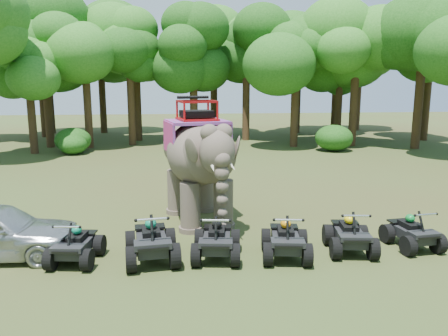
{
  "coord_description": "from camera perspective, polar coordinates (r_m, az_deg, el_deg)",
  "views": [
    {
      "loc": [
        -1.55,
        -12.28,
        4.53
      ],
      "look_at": [
        0.0,
        1.2,
        1.9
      ],
      "focal_mm": 35.0,
      "sensor_mm": 36.0,
      "label": 1
    }
  ],
  "objects": [
    {
      "name": "tree_39",
      "position": [
        45.78,
        17.21,
        10.93
      ],
      "size": [
        6.83,
        6.83,
        9.76
      ],
      "primitive_type": null,
      "color": "#195114",
      "rests_on": "ground"
    },
    {
      "name": "tree_4",
      "position": [
        33.56,
        24.29,
        10.79
      ],
      "size": [
        6.97,
        6.97,
        9.96
      ],
      "primitive_type": null,
      "color": "#195114",
      "rests_on": "ground"
    },
    {
      "name": "tree_28",
      "position": [
        31.09,
        -23.96,
        8.05
      ],
      "size": [
        4.83,
        4.83,
        6.9
      ],
      "primitive_type": null,
      "color": "#195114",
      "rests_on": "ground"
    },
    {
      "name": "tree_36",
      "position": [
        33.78,
        -22.2,
        10.0
      ],
      "size": [
        6.2,
        6.2,
        8.86
      ],
      "primitive_type": null,
      "color": "#195114",
      "rests_on": "ground"
    },
    {
      "name": "tree_1",
      "position": [
        35.51,
        2.92,
        11.33
      ],
      "size": [
        6.67,
        6.67,
        9.52
      ],
      "primitive_type": null,
      "color": "#195114",
      "rests_on": "ground"
    },
    {
      "name": "tree_42",
      "position": [
        44.97,
        17.16,
        11.05
      ],
      "size": [
        6.96,
        6.96,
        9.94
      ],
      "primitive_type": null,
      "color": "#195114",
      "rests_on": "ground"
    },
    {
      "name": "tree_32",
      "position": [
        34.49,
        -4.04,
        10.16
      ],
      "size": [
        5.69,
        5.69,
        8.12
      ],
      "primitive_type": null,
      "color": "#195114",
      "rests_on": "ground"
    },
    {
      "name": "tree_34",
      "position": [
        36.58,
        -22.25,
        11.04
      ],
      "size": [
        7.12,
        7.12,
        10.17
      ],
      "primitive_type": null,
      "color": "#195114",
      "rests_on": "ground"
    },
    {
      "name": "atv_5",
      "position": [
        13.35,
        23.4,
        -7.21
      ],
      "size": [
        1.28,
        1.65,
        1.15
      ],
      "primitive_type": null,
      "rotation": [
        0.0,
        0.0,
        0.1
      ],
      "color": "black",
      "rests_on": "ground"
    },
    {
      "name": "atv_3",
      "position": [
        11.7,
        8.1,
        -8.65
      ],
      "size": [
        1.48,
        1.86,
        1.25
      ],
      "primitive_type": null,
      "rotation": [
        0.0,
        0.0,
        -0.16
      ],
      "color": "black",
      "rests_on": "ground"
    },
    {
      "name": "tree_31",
      "position": [
        40.83,
        14.45,
        11.38
      ],
      "size": [
        7.09,
        7.09,
        10.13
      ],
      "primitive_type": null,
      "color": "#195114",
      "rests_on": "ground"
    },
    {
      "name": "atv_4",
      "position": [
        12.46,
        16.13,
        -7.81
      ],
      "size": [
        1.44,
        1.81,
        1.22
      ],
      "primitive_type": null,
      "rotation": [
        0.0,
        0.0,
        -0.15
      ],
      "color": "black",
      "rests_on": "ground"
    },
    {
      "name": "tree_3",
      "position": [
        33.52,
        16.72,
        10.6
      ],
      "size": [
        6.41,
        6.41,
        9.16
      ],
      "primitive_type": null,
      "color": "#195114",
      "rests_on": "ground"
    },
    {
      "name": "tree_2",
      "position": [
        32.1,
        9.29,
        10.38
      ],
      "size": [
        5.99,
        5.99,
        8.56
      ],
      "primitive_type": null,
      "color": "#195114",
      "rests_on": "ground"
    },
    {
      "name": "elephant",
      "position": [
        14.38,
        -3.4,
        1.02
      ],
      "size": [
        3.09,
        5.22,
        4.1
      ],
      "primitive_type": null,
      "rotation": [
        0.0,
        0.0,
        0.2
      ],
      "color": "brown",
      "rests_on": "ground"
    },
    {
      "name": "tree_43",
      "position": [
        33.32,
        -12.1,
        9.47
      ],
      "size": [
        5.32,
        5.32,
        7.6
      ],
      "primitive_type": null,
      "color": "#195114",
      "rests_on": "ground"
    },
    {
      "name": "tree_37",
      "position": [
        41.57,
        9.64,
        11.64
      ],
      "size": [
        7.18,
        7.18,
        10.26
      ],
      "primitive_type": null,
      "color": "#195114",
      "rests_on": "ground"
    },
    {
      "name": "tree_45",
      "position": [
        35.37,
        14.81,
        9.16
      ],
      "size": [
        5.09,
        5.09,
        7.27
      ],
      "primitive_type": null,
      "color": "#195114",
      "rests_on": "ground"
    },
    {
      "name": "tree_29",
      "position": [
        32.5,
        -17.49,
        9.55
      ],
      "size": [
        5.61,
        5.61,
        8.02
      ],
      "primitive_type": null,
      "color": "#195114",
      "rests_on": "ground"
    },
    {
      "name": "atv_2",
      "position": [
        11.56,
        -0.98,
        -8.78
      ],
      "size": [
        1.45,
        1.84,
        1.25
      ],
      "primitive_type": null,
      "rotation": [
        0.0,
        0.0,
        -0.14
      ],
      "color": "black",
      "rests_on": "ground"
    },
    {
      "name": "tree_38",
      "position": [
        38.84,
        25.15,
        10.65
      ],
      "size": [
        7.0,
        7.0,
        10.0
      ],
      "primitive_type": null,
      "color": "#195114",
      "rests_on": "ground"
    },
    {
      "name": "tree_33",
      "position": [
        43.45,
        -21.92,
        10.51
      ],
      "size": [
        6.68,
        6.68,
        9.55
      ],
      "primitive_type": null,
      "color": "#195114",
      "rests_on": "ground"
    },
    {
      "name": "atv_1",
      "position": [
        11.52,
        -9.47,
        -8.75
      ],
      "size": [
        1.51,
        1.95,
        1.35
      ],
      "primitive_type": null,
      "rotation": [
        0.0,
        0.0,
        0.11
      ],
      "color": "black",
      "rests_on": "ground"
    },
    {
      "name": "tree_30",
      "position": [
        35.81,
        -11.33,
        10.83
      ],
      "size": [
        6.41,
        6.41,
        9.15
      ],
      "primitive_type": null,
      "color": "#195114",
      "rests_on": "ground"
    },
    {
      "name": "tree_35",
      "position": [
        40.67,
        -22.74,
        9.72
      ],
      "size": [
        5.93,
        5.93,
        8.48
      ],
      "primitive_type": null,
      "color": "#195114",
      "rests_on": "ground"
    },
    {
      "name": "tree_0",
      "position": [
        33.59,
        -3.99,
        11.18
      ],
      "size": [
        6.53,
        6.53,
        9.34
      ],
      "primitive_type": null,
      "color": "#195114",
      "rests_on": "ground"
    },
    {
      "name": "ground",
      "position": [
        13.18,
        0.6,
        -9.13
      ],
      "size": [
        110.0,
        110.0,
        0.0
      ],
      "primitive_type": "plane",
      "color": "#47381E",
      "rests_on": "ground"
    },
    {
      "name": "tree_41",
      "position": [
        39.89,
        -1.34,
        12.21
      ],
      "size": [
        7.56,
        7.56,
        10.79
      ],
      "primitive_type": null,
      "color": "#195114",
      "rests_on": "ground"
    },
    {
      "name": "atv_0",
      "position": [
        11.94,
        -18.83,
        -8.99
      ],
      "size": [
        1.34,
        1.7,
        1.15
      ],
      "primitive_type": null,
      "rotation": [
        0.0,
        0.0,
        -0.14
      ],
      "color": "black",
      "rests_on": "ground"
    },
    {
      "name": "tree_40",
      "position": [
        42.3,
        -15.72,
        11.36
      ],
      "size": [
        7.16,
        7.16,
        10.23
      ],
      "primitive_type": null,
      "color": "#195114",
      "rests_on": "ground"
    }
  ]
}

